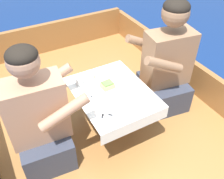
{
  "coord_description": "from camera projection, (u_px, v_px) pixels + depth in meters",
  "views": [
    {
      "loc": [
        -0.71,
        -1.32,
        1.92
      ],
      "look_at": [
        0.0,
        -0.03,
        0.69
      ],
      "focal_mm": 40.0,
      "sensor_mm": 36.0,
      "label": 1
    }
  ],
  "objects": [
    {
      "name": "utensil_fork_starboard",
      "position": [
        102.0,
        120.0,
        1.7
      ],
      "size": [
        0.12,
        0.15,
        0.0
      ],
      "rotation": [
        0.0,
        0.0,
        0.93
      ],
      "color": "silver",
      "rests_on": "cockpit_table"
    },
    {
      "name": "bowl_center_far",
      "position": [
        102.0,
        105.0,
        1.78
      ],
      "size": [
        0.14,
        0.14,
        0.04
      ],
      "color": "white",
      "rests_on": "cockpit_table"
    },
    {
      "name": "plate_bread",
      "position": [
        112.0,
        72.0,
        2.12
      ],
      "size": [
        0.2,
        0.2,
        0.01
      ],
      "color": "white",
      "rests_on": "cockpit_table"
    },
    {
      "name": "plate_sandwich",
      "position": [
        108.0,
        88.0,
        1.96
      ],
      "size": [
        0.2,
        0.2,
        0.01
      ],
      "color": "white",
      "rests_on": "cockpit_table"
    },
    {
      "name": "utensil_knife_starboard",
      "position": [
        109.0,
        121.0,
        1.69
      ],
      "size": [
        0.09,
        0.16,
        0.0
      ],
      "rotation": [
        0.0,
        0.0,
        2.05
      ],
      "color": "silver",
      "rests_on": "cockpit_table"
    },
    {
      "name": "cockpit_table",
      "position": [
        112.0,
        96.0,
        1.97
      ],
      "size": [
        0.55,
        0.7,
        0.41
      ],
      "color": "#B2B2B7",
      "rests_on": "boat_deck"
    },
    {
      "name": "boat_deck",
      "position": [
        110.0,
        135.0,
        2.3
      ],
      "size": [
        2.01,
        3.07,
        0.26
      ],
      "primitive_type": "cube",
      "color": "#9E6B38",
      "rests_on": "ground_plane"
    },
    {
      "name": "bowl_port_near",
      "position": [
        130.0,
        103.0,
        1.8
      ],
      "size": [
        0.14,
        0.14,
        0.04
      ],
      "color": "white",
      "rests_on": "cockpit_table"
    },
    {
      "name": "coffee_cup_port",
      "position": [
        80.0,
        81.0,
        1.99
      ],
      "size": [
        0.09,
        0.06,
        0.05
      ],
      "color": "white",
      "rests_on": "cockpit_table"
    },
    {
      "name": "utensil_spoon_port",
      "position": [
        134.0,
        90.0,
        1.94
      ],
      "size": [
        0.13,
        0.13,
        0.01
      ],
      "rotation": [
        0.0,
        0.0,
        0.78
      ],
      "color": "silver",
      "rests_on": "cockpit_table"
    },
    {
      "name": "person_starboard",
      "position": [
        166.0,
        66.0,
        2.18
      ],
      "size": [
        0.56,
        0.5,
        1.01
      ],
      "rotation": [
        0.0,
        0.0,
        3.0
      ],
      "color": "#333847",
      "rests_on": "boat_deck"
    },
    {
      "name": "ground_plane",
      "position": [
        111.0,
        144.0,
        2.38
      ],
      "size": [
        60.0,
        60.0,
        0.0
      ],
      "primitive_type": "plane",
      "color": "navy"
    },
    {
      "name": "bowl_starboard_near",
      "position": [
        128.0,
        80.0,
        2.01
      ],
      "size": [
        0.13,
        0.13,
        0.04
      ],
      "color": "white",
      "rests_on": "cockpit_table"
    },
    {
      "name": "person_port",
      "position": [
        40.0,
        121.0,
        1.73
      ],
      "size": [
        0.55,
        0.48,
        0.97
      ],
      "rotation": [
        0.0,
        0.0,
        -0.09
      ],
      "color": "#333847",
      "rests_on": "boat_deck"
    },
    {
      "name": "tin_can",
      "position": [
        91.0,
        76.0,
        2.04
      ],
      "size": [
        0.07,
        0.07,
        0.05
      ],
      "color": "silver",
      "rests_on": "cockpit_table"
    },
    {
      "name": "coffee_cup_starboard",
      "position": [
        146.0,
        95.0,
        1.86
      ],
      "size": [
        0.1,
        0.08,
        0.05
      ],
      "color": "white",
      "rests_on": "cockpit_table"
    },
    {
      "name": "gunwale_starboard",
      "position": [
        196.0,
        79.0,
        2.48
      ],
      "size": [
        0.06,
        3.07,
        0.31
      ],
      "primitive_type": "cube",
      "color": "#936033",
      "rests_on": "boat_deck"
    },
    {
      "name": "utensil_fork_port",
      "position": [
        118.0,
        116.0,
        1.73
      ],
      "size": [
        0.15,
        0.12,
        0.0
      ],
      "rotation": [
        0.0,
        0.0,
        2.48
      ],
      "color": "silver",
      "rests_on": "cockpit_table"
    },
    {
      "name": "sandwich",
      "position": [
        107.0,
        85.0,
        1.94
      ],
      "size": [
        0.1,
        0.09,
        0.05
      ],
      "rotation": [
        0.0,
        0.0,
        0.06
      ],
      "color": "tan",
      "rests_on": "plate_sandwich"
    },
    {
      "name": "utensil_knife_port",
      "position": [
        89.0,
        102.0,
        1.84
      ],
      "size": [
        0.12,
        0.13,
        0.0
      ],
      "rotation": [
        0.0,
        0.0,
        0.83
      ],
      "color": "silver",
      "rests_on": "cockpit_table"
    },
    {
      "name": "utensil_spoon_center",
      "position": [
        84.0,
        94.0,
        1.9
      ],
      "size": [
        0.12,
        0.14,
        0.01
      ],
      "rotation": [
        0.0,
        0.0,
        2.24
      ],
      "color": "silver",
      "rests_on": "cockpit_table"
    },
    {
      "name": "bow_coaming",
      "position": [
        53.0,
        36.0,
        3.11
      ],
      "size": [
        1.89,
        0.06,
        0.36
      ],
      "primitive_type": "cube",
      "color": "#936033",
      "rests_on": "boat_deck"
    }
  ]
}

